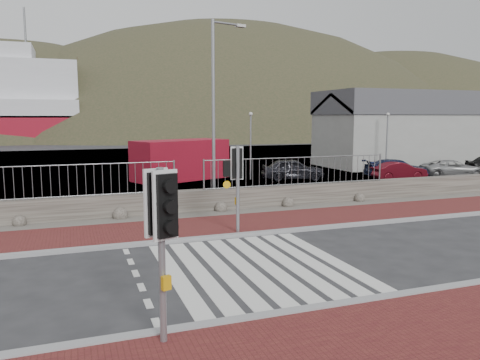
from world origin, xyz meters
name	(u,v)px	position (x,y,z in m)	size (l,w,h in m)	color
ground	(256,266)	(0.00, 0.00, 0.00)	(220.00, 220.00, 0.00)	#28282B
sidewalk_near	(375,359)	(0.00, -5.00, 0.04)	(40.00, 4.00, 0.08)	maroon
sidewalk_far	(208,227)	(0.00, 4.50, 0.04)	(40.00, 3.00, 0.08)	maroon
kerb_near	(313,309)	(0.00, -3.00, 0.05)	(40.00, 0.25, 0.12)	gray
kerb_far	(221,237)	(0.00, 3.00, 0.05)	(40.00, 0.25, 0.12)	gray
zebra_crossing	(256,266)	(0.00, 0.00, 0.01)	(4.62, 5.60, 0.01)	silver
gravel_strip	(194,216)	(0.00, 6.50, 0.03)	(40.00, 1.50, 0.06)	#59544C
stone_wall	(189,202)	(0.00, 7.30, 0.45)	(40.00, 0.60, 0.90)	#47413A
railing	(189,168)	(0.00, 7.15, 1.82)	(18.07, 0.07, 1.22)	gray
quay	(129,164)	(0.00, 27.90, 0.00)	(120.00, 40.00, 0.50)	#4C4C4F
water	(101,143)	(0.00, 62.90, 0.00)	(220.00, 50.00, 0.05)	#3F4C54
harbor_building	(397,128)	(20.00, 19.90, 2.93)	(12.20, 6.20, 5.80)	#9E9E99
hills_backdrop	(131,245)	(6.74, 87.90, -23.05)	(254.00, 90.00, 100.00)	#2D331F
traffic_signal_near	(161,219)	(-3.03, -3.36, 2.17)	(0.49, 0.38, 3.02)	gray
traffic_signal_far	(237,171)	(0.64, 3.33, 2.10)	(0.71, 0.30, 2.90)	gray
streetlight	(216,104)	(1.43, 8.13, 4.37)	(1.62, 0.56, 7.76)	gray
shipping_container	(181,160)	(1.97, 17.39, 1.21)	(5.82, 2.43, 2.43)	maroon
car_a	(293,169)	(8.37, 14.84, 0.65)	(1.54, 3.82, 1.30)	black
car_b	(399,171)	(14.48, 12.65, 0.55)	(1.17, 3.36, 1.11)	#510B15
car_c	(397,169)	(14.88, 13.33, 0.59)	(1.66, 4.09, 1.19)	#131B3C
car_d	(453,169)	(18.58, 12.51, 0.55)	(1.81, 3.93, 1.09)	gray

